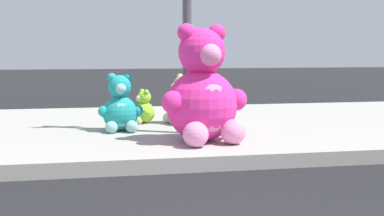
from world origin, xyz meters
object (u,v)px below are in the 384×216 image
at_px(plush_teal, 121,108).
at_px(plush_white, 223,108).
at_px(plush_tan, 182,104).
at_px(plush_pink_large, 203,95).
at_px(plush_lime, 143,110).

height_order(plush_teal, plush_white, plush_teal).
distance_m(plush_tan, plush_white, 0.58).
bearing_deg(plush_pink_large, plush_tan, 90.23).
bearing_deg(plush_teal, plush_tan, 29.60).
xyz_separation_m(plush_pink_large, plush_white, (0.54, 1.20, -0.29)).
distance_m(plush_teal, plush_tan, 0.99).
bearing_deg(plush_teal, plush_lime, 61.75).
distance_m(plush_pink_large, plush_tan, 1.40).
xyz_separation_m(plush_teal, plush_tan, (0.86, 0.49, -0.02)).
bearing_deg(plush_white, plush_teal, -167.73).
xyz_separation_m(plush_teal, plush_lime, (0.35, 0.64, -0.10)).
xyz_separation_m(plush_pink_large, plush_tan, (-0.01, 1.38, -0.24)).
relative_size(plush_pink_large, plush_lime, 2.75).
bearing_deg(plush_white, plush_pink_large, -114.21).
bearing_deg(plush_white, plush_tan, 161.50).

